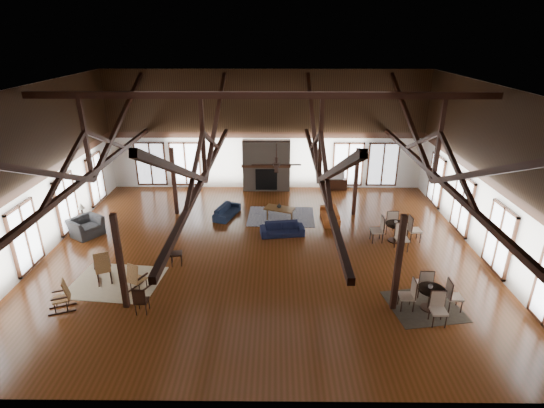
{
  "coord_description": "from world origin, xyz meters",
  "views": [
    {
      "loc": [
        0.48,
        -14.11,
        7.73
      ],
      "look_at": [
        0.34,
        1.0,
        1.5
      ],
      "focal_mm": 28.0,
      "sensor_mm": 36.0,
      "label": 1
    }
  ],
  "objects_px": {
    "armchair": "(86,227)",
    "tv_console": "(336,184)",
    "sofa_navy_left": "(227,211)",
    "cafe_table_near": "(431,295)",
    "cafe_table_far": "(396,229)",
    "sofa_orange": "(330,215)",
    "coffee_table": "(280,209)",
    "sofa_navy_front": "(282,229)"
  },
  "relations": [
    {
      "from": "coffee_table",
      "to": "sofa_orange",
      "type": "bearing_deg",
      "value": 15.71
    },
    {
      "from": "coffee_table",
      "to": "sofa_navy_left",
      "type": "bearing_deg",
      "value": -163.68
    },
    {
      "from": "sofa_navy_left",
      "to": "tv_console",
      "type": "distance_m",
      "value": 6.38
    },
    {
      "from": "coffee_table",
      "to": "armchair",
      "type": "distance_m",
      "value": 8.02
    },
    {
      "from": "cafe_table_far",
      "to": "tv_console",
      "type": "distance_m",
      "value": 6.1
    },
    {
      "from": "coffee_table",
      "to": "tv_console",
      "type": "bearing_deg",
      "value": 72.38
    },
    {
      "from": "armchair",
      "to": "cafe_table_near",
      "type": "height_order",
      "value": "cafe_table_near"
    },
    {
      "from": "sofa_navy_front",
      "to": "armchair",
      "type": "bearing_deg",
      "value": 172.45
    },
    {
      "from": "tv_console",
      "to": "coffee_table",
      "type": "bearing_deg",
      "value": -128.4
    },
    {
      "from": "sofa_navy_front",
      "to": "armchair",
      "type": "height_order",
      "value": "armchair"
    },
    {
      "from": "sofa_navy_front",
      "to": "cafe_table_near",
      "type": "relative_size",
      "value": 0.95
    },
    {
      "from": "coffee_table",
      "to": "cafe_table_near",
      "type": "height_order",
      "value": "cafe_table_near"
    },
    {
      "from": "coffee_table",
      "to": "cafe_table_far",
      "type": "distance_m",
      "value": 5.02
    },
    {
      "from": "sofa_navy_front",
      "to": "coffee_table",
      "type": "height_order",
      "value": "sofa_navy_front"
    },
    {
      "from": "cafe_table_far",
      "to": "armchair",
      "type": "bearing_deg",
      "value": 178.1
    },
    {
      "from": "sofa_orange",
      "to": "cafe_table_far",
      "type": "distance_m",
      "value": 3.06
    },
    {
      "from": "cafe_table_near",
      "to": "armchair",
      "type": "bearing_deg",
      "value": 158.57
    },
    {
      "from": "coffee_table",
      "to": "armchair",
      "type": "height_order",
      "value": "armchair"
    },
    {
      "from": "cafe_table_near",
      "to": "cafe_table_far",
      "type": "height_order",
      "value": "cafe_table_far"
    },
    {
      "from": "sofa_navy_front",
      "to": "sofa_navy_left",
      "type": "xyz_separation_m",
      "value": [
        -2.44,
        1.84,
        -0.01
      ]
    },
    {
      "from": "armchair",
      "to": "cafe_table_far",
      "type": "distance_m",
      "value": 12.37
    },
    {
      "from": "coffee_table",
      "to": "sofa_navy_front",
      "type": "bearing_deg",
      "value": -65.85
    },
    {
      "from": "coffee_table",
      "to": "cafe_table_far",
      "type": "relative_size",
      "value": 0.71
    },
    {
      "from": "sofa_navy_front",
      "to": "sofa_navy_left",
      "type": "distance_m",
      "value": 3.05
    },
    {
      "from": "coffee_table",
      "to": "cafe_table_near",
      "type": "bearing_deg",
      "value": -35.22
    },
    {
      "from": "sofa_navy_left",
      "to": "cafe_table_far",
      "type": "distance_m",
      "value": 7.27
    },
    {
      "from": "sofa_orange",
      "to": "tv_console",
      "type": "bearing_deg",
      "value": 168.24
    },
    {
      "from": "cafe_table_far",
      "to": "sofa_navy_left",
      "type": "bearing_deg",
      "value": 161.23
    },
    {
      "from": "sofa_navy_front",
      "to": "cafe_table_near",
      "type": "height_order",
      "value": "cafe_table_near"
    },
    {
      "from": "sofa_navy_front",
      "to": "tv_console",
      "type": "xyz_separation_m",
      "value": [
        2.86,
        5.39,
        0.02
      ]
    },
    {
      "from": "sofa_orange",
      "to": "armchair",
      "type": "height_order",
      "value": "armchair"
    },
    {
      "from": "sofa_navy_left",
      "to": "sofa_orange",
      "type": "height_order",
      "value": "sofa_orange"
    },
    {
      "from": "armchair",
      "to": "tv_console",
      "type": "height_order",
      "value": "armchair"
    },
    {
      "from": "sofa_navy_front",
      "to": "sofa_navy_left",
      "type": "relative_size",
      "value": 1.05
    },
    {
      "from": "sofa_orange",
      "to": "cafe_table_near",
      "type": "distance_m",
      "value": 6.74
    },
    {
      "from": "sofa_navy_front",
      "to": "sofa_navy_left",
      "type": "height_order",
      "value": "sofa_navy_front"
    },
    {
      "from": "cafe_table_near",
      "to": "cafe_table_far",
      "type": "distance_m",
      "value": 4.4
    },
    {
      "from": "sofa_navy_front",
      "to": "cafe_table_far",
      "type": "xyz_separation_m",
      "value": [
        4.44,
        -0.5,
        0.26
      ]
    },
    {
      "from": "coffee_table",
      "to": "tv_console",
      "type": "relative_size",
      "value": 1.26
    },
    {
      "from": "armchair",
      "to": "tv_console",
      "type": "bearing_deg",
      "value": -28.24
    },
    {
      "from": "sofa_navy_left",
      "to": "sofa_orange",
      "type": "relative_size",
      "value": 0.95
    },
    {
      "from": "cafe_table_near",
      "to": "cafe_table_far",
      "type": "xyz_separation_m",
      "value": [
        0.12,
        4.4,
        0.03
      ]
    }
  ]
}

